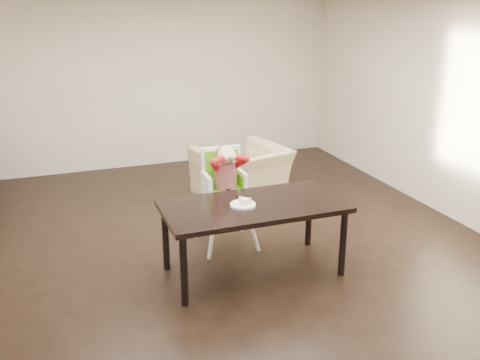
# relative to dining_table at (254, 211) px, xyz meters

# --- Properties ---
(ground) EXTENTS (7.00, 7.00, 0.00)m
(ground) POSITION_rel_dining_table_xyz_m (-0.10, 0.54, -0.67)
(ground) COLOR black
(ground) RESTS_ON ground
(room_walls) EXTENTS (6.02, 7.02, 2.71)m
(room_walls) POSITION_rel_dining_table_xyz_m (-0.10, 0.54, 1.18)
(room_walls) COLOR beige
(room_walls) RESTS_ON ground
(dining_table) EXTENTS (1.80, 0.90, 0.75)m
(dining_table) POSITION_rel_dining_table_xyz_m (0.00, 0.00, 0.00)
(dining_table) COLOR black
(dining_table) RESTS_ON ground
(high_chair) EXTENTS (0.50, 0.50, 1.17)m
(high_chair) POSITION_rel_dining_table_xyz_m (-0.05, 0.74, 0.16)
(high_chair) COLOR white
(high_chair) RESTS_ON ground
(plate) EXTENTS (0.26, 0.26, 0.07)m
(plate) POSITION_rel_dining_table_xyz_m (-0.11, -0.01, 0.10)
(plate) COLOR white
(plate) RESTS_ON dining_table
(armchair) EXTENTS (1.29, 1.00, 1.00)m
(armchair) POSITION_rel_dining_table_xyz_m (0.61, 1.97, -0.17)
(armchair) COLOR tan
(armchair) RESTS_ON ground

